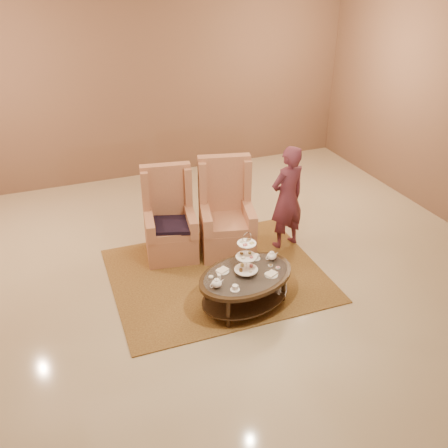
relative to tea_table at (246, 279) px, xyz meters
name	(u,v)px	position (x,y,z in m)	size (l,w,h in m)	color
ground	(222,287)	(-0.13, 0.44, -0.37)	(8.00, 8.00, 0.00)	#C8B895
ceiling	(222,287)	(-0.13, 0.44, -0.37)	(8.00, 8.00, 0.02)	beige
wall_back	(141,83)	(-0.13, 4.44, 1.38)	(8.00, 0.04, 3.50)	brown
rug	(217,275)	(-0.10, 0.71, -0.37)	(2.80, 2.35, 0.01)	olive
tea_table	(246,279)	(0.00, 0.00, 0.00)	(1.40, 1.13, 1.03)	black
armchair_left	(170,226)	(-0.51, 1.50, 0.06)	(0.80, 0.82, 1.28)	tan
armchair_right	(226,220)	(0.27, 1.33, 0.08)	(0.89, 0.91, 1.36)	tan
person	(287,198)	(1.10, 1.09, 0.40)	(0.63, 0.48, 1.54)	#5E2838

